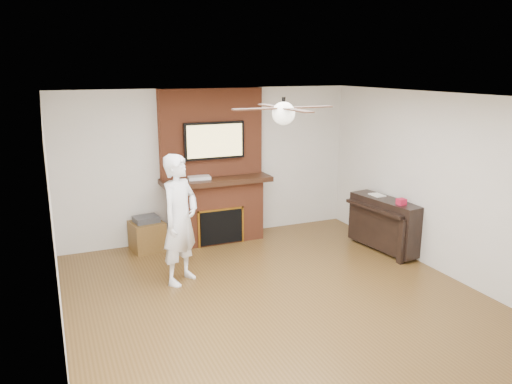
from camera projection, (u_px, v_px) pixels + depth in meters
name	position (u px, v px, depth m)	size (l,w,h in m)	color
room_shell	(282.00, 205.00, 5.85)	(5.36, 5.86, 2.86)	#503617
fireplace	(214.00, 182.00, 8.19)	(1.78, 0.64, 2.50)	brown
tv	(214.00, 141.00, 7.98)	(1.00, 0.08, 0.60)	black
ceiling_fan	(284.00, 112.00, 5.59)	(1.21, 1.21, 0.31)	black
person	(180.00, 220.00, 6.57)	(0.64, 0.43, 1.75)	white
side_table	(147.00, 235.00, 7.87)	(0.55, 0.55, 0.55)	#553918
piano	(385.00, 223.00, 7.83)	(0.64, 1.31, 0.92)	black
cable_box	(199.00, 178.00, 7.97)	(0.35, 0.20, 0.05)	silver
candle_orange	(209.00, 241.00, 8.12)	(0.07, 0.07, 0.13)	#DA5519
candle_green	(215.00, 240.00, 8.24)	(0.07, 0.07, 0.09)	#558736
candle_cream	(225.00, 239.00, 8.25)	(0.08, 0.08, 0.12)	beige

